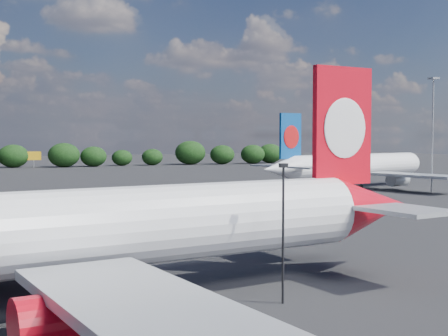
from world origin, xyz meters
name	(u,v)px	position (x,y,z in m)	size (l,w,h in m)	color
ground	(17,206)	(0.00, 60.00, 0.00)	(500.00, 500.00, 0.00)	black
qantas_airliner	(119,230)	(2.87, -2.90, 5.02)	(50.41, 48.12, 16.48)	white
china_southern_airliner	(351,166)	(66.46, 68.29, 4.65)	(45.96, 44.08, 15.26)	white
apron_lamp_post	(283,224)	(13.07, -6.05, 5.26)	(0.55, 0.30, 9.25)	black
floodlight_mast_near	(433,118)	(76.47, 55.37, 14.39)	(1.60, 1.60, 22.23)	#92949A
billboard_yellow	(34,156)	(12.00, 182.00, 3.87)	(5.00, 0.30, 5.50)	gold
horizon_treeline	(22,157)	(7.96, 179.99, 3.86)	(200.91, 16.14, 9.00)	black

